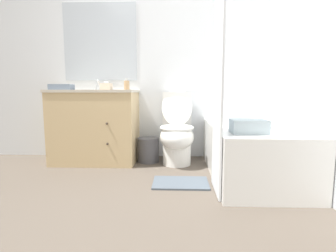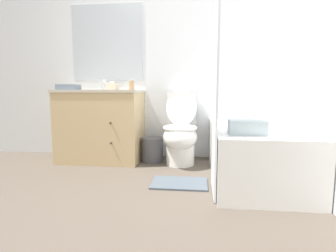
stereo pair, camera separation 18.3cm
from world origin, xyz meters
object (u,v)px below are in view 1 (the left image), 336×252
object	(u,v)px
vanity_cabinet	(96,125)
toilet	(177,132)
bathtub	(250,150)
bath_towel_folded	(249,126)
bath_mat	(181,183)
hand_towel_folded	(61,87)
soap_dispenser	(127,85)
tissue_box	(106,86)
sink_faucet	(100,87)
wastebasket	(148,150)

from	to	relation	value
vanity_cabinet	toilet	bearing A→B (deg)	-3.27
bathtub	bath_towel_folded	size ratio (longest dim) A/B	5.40
vanity_cabinet	bath_mat	bearing A→B (deg)	-36.75
hand_towel_folded	soap_dispenser	bearing A→B (deg)	13.65
hand_towel_folded	bath_mat	world-z (taller)	hand_towel_folded
tissue_box	bath_mat	xyz separation A→B (m)	(0.88, -0.86, -0.87)
bath_towel_folded	bath_mat	size ratio (longest dim) A/B	0.55
vanity_cabinet	bath_towel_folded	size ratio (longest dim) A/B	3.51
soap_dispenser	bathtub	bearing A→B (deg)	-20.31
vanity_cabinet	bathtub	size ratio (longest dim) A/B	0.65
vanity_cabinet	sink_faucet	xyz separation A→B (m)	(-0.00, 0.20, 0.44)
vanity_cabinet	sink_faucet	world-z (taller)	sink_faucet
bathtub	bath_mat	size ratio (longest dim) A/B	2.99
bathtub	soap_dispenser	size ratio (longest dim) A/B	10.97
wastebasket	bath_towel_folded	bearing A→B (deg)	-45.74
wastebasket	soap_dispenser	size ratio (longest dim) A/B	2.13
bathtub	bath_mat	world-z (taller)	bathtub
vanity_cabinet	wastebasket	xyz separation A→B (m)	(0.62, -0.00, -0.29)
soap_dispenser	bath_towel_folded	world-z (taller)	soap_dispenser
sink_faucet	bath_towel_folded	bearing A→B (deg)	-36.71
soap_dispenser	bath_towel_folded	size ratio (longest dim) A/B	0.49
bathtub	tissue_box	size ratio (longest dim) A/B	11.30
sink_faucet	wastebasket	world-z (taller)	sink_faucet
bath_towel_folded	bathtub	bearing A→B (deg)	72.43
tissue_box	soap_dispenser	xyz separation A→B (m)	(0.27, -0.10, 0.02)
bath_towel_folded	vanity_cabinet	bearing A→B (deg)	148.55
vanity_cabinet	toilet	size ratio (longest dim) A/B	1.13
toilet	vanity_cabinet	bearing A→B (deg)	176.73
bathtub	hand_towel_folded	bearing A→B (deg)	171.04
tissue_box	bath_mat	world-z (taller)	tissue_box
toilet	hand_towel_folded	distance (m)	1.37
wastebasket	sink_faucet	bearing A→B (deg)	161.50
sink_faucet	bath_towel_folded	distance (m)	1.92
bathtub	hand_towel_folded	xyz separation A→B (m)	(-1.99, 0.31, 0.62)
vanity_cabinet	hand_towel_folded	size ratio (longest dim) A/B	4.00
toilet	bath_towel_folded	xyz separation A→B (m)	(0.57, -0.87, 0.19)
vanity_cabinet	bath_mat	world-z (taller)	vanity_cabinet
vanity_cabinet	bathtub	distance (m)	1.74
hand_towel_folded	tissue_box	bearing A→B (deg)	32.12
soap_dispenser	hand_towel_folded	size ratio (longest dim) A/B	0.56
sink_faucet	wastebasket	size ratio (longest dim) A/B	0.50
sink_faucet	hand_towel_folded	distance (m)	0.47
bath_mat	hand_towel_folded	bearing A→B (deg)	155.58
wastebasket	vanity_cabinet	bearing A→B (deg)	179.80
hand_towel_folded	wastebasket	bearing A→B (deg)	8.58
toilet	soap_dispenser	xyz separation A→B (m)	(-0.58, 0.08, 0.54)
sink_faucet	bathtub	size ratio (longest dim) A/B	0.10
vanity_cabinet	wastebasket	distance (m)	0.68
toilet	bathtub	bearing A→B (deg)	-29.24
wastebasket	bath_towel_folded	distance (m)	1.36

